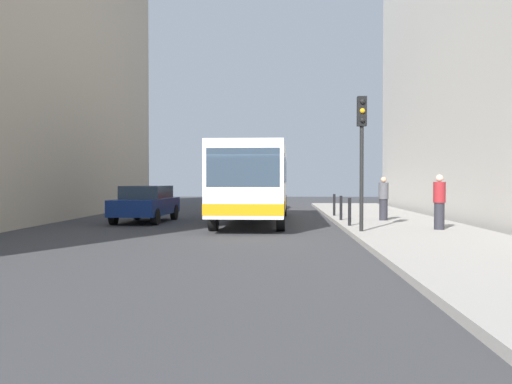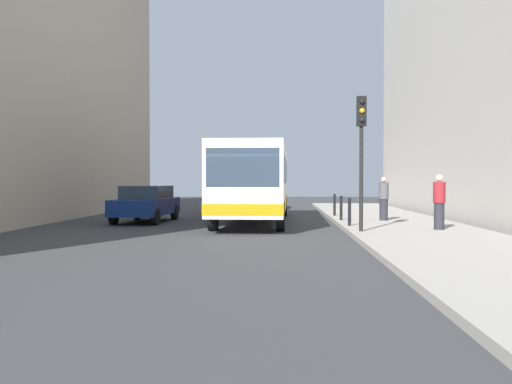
{
  "view_description": "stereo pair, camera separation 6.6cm",
  "coord_description": "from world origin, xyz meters",
  "px_view_note": "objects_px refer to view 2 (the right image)",
  "views": [
    {
      "loc": [
        1.08,
        -18.24,
        1.7
      ],
      "look_at": [
        0.18,
        2.31,
        1.27
      ],
      "focal_mm": 39.23,
      "sensor_mm": 36.0,
      "label": 1
    },
    {
      "loc": [
        1.15,
        -18.23,
        1.7
      ],
      "look_at": [
        0.18,
        2.31,
        1.27
      ],
      "focal_mm": 39.23,
      "sensor_mm": 36.0,
      "label": 2
    }
  ],
  "objects_px": {
    "pedestrian_near_signal": "(439,202)",
    "car_behind_bus": "(264,195)",
    "bus": "(255,180)",
    "bollard_mid": "(341,208)",
    "pedestrian_mid_sidewalk": "(384,199)",
    "bollard_far": "(335,205)",
    "car_beside_bus": "(146,203)",
    "traffic_light": "(361,137)",
    "bollard_near": "(350,212)"
  },
  "relations": [
    {
      "from": "bollard_far",
      "to": "pedestrian_near_signal",
      "type": "relative_size",
      "value": 0.55
    },
    {
      "from": "bus",
      "to": "car_behind_bus",
      "type": "distance_m",
      "value": 11.31
    },
    {
      "from": "car_beside_bus",
      "to": "bollard_near",
      "type": "height_order",
      "value": "car_beside_bus"
    },
    {
      "from": "car_behind_bus",
      "to": "pedestrian_mid_sidewalk",
      "type": "height_order",
      "value": "pedestrian_mid_sidewalk"
    },
    {
      "from": "bus",
      "to": "pedestrian_near_signal",
      "type": "distance_m",
      "value": 7.76
    },
    {
      "from": "bus",
      "to": "bollard_near",
      "type": "height_order",
      "value": "bus"
    },
    {
      "from": "bollard_near",
      "to": "bollard_far",
      "type": "bearing_deg",
      "value": 90.0
    },
    {
      "from": "bollard_far",
      "to": "pedestrian_mid_sidewalk",
      "type": "xyz_separation_m",
      "value": [
        1.64,
        -2.79,
        0.37
      ]
    },
    {
      "from": "car_beside_bus",
      "to": "traffic_light",
      "type": "distance_m",
      "value": 9.91
    },
    {
      "from": "bollard_mid",
      "to": "car_behind_bus",
      "type": "bearing_deg",
      "value": 105.88
    },
    {
      "from": "bus",
      "to": "pedestrian_mid_sidewalk",
      "type": "distance_m",
      "value": 5.16
    },
    {
      "from": "traffic_light",
      "to": "bollard_near",
      "type": "xyz_separation_m",
      "value": [
        -0.1,
        2.11,
        -2.38
      ]
    },
    {
      "from": "car_beside_bus",
      "to": "pedestrian_mid_sidewalk",
      "type": "xyz_separation_m",
      "value": [
        9.5,
        -0.68,
        0.21
      ]
    },
    {
      "from": "bollard_far",
      "to": "pedestrian_mid_sidewalk",
      "type": "relative_size",
      "value": 0.56
    },
    {
      "from": "bus",
      "to": "car_behind_bus",
      "type": "xyz_separation_m",
      "value": [
        0.02,
        11.27,
        -0.94
      ]
    },
    {
      "from": "car_behind_bus",
      "to": "bollard_far",
      "type": "distance_m",
      "value": 9.83
    },
    {
      "from": "bus",
      "to": "car_behind_bus",
      "type": "bearing_deg",
      "value": -89.07
    },
    {
      "from": "pedestrian_near_signal",
      "to": "car_behind_bus",
      "type": "bearing_deg",
      "value": -118.57
    },
    {
      "from": "car_behind_bus",
      "to": "bollard_near",
      "type": "xyz_separation_m",
      "value": [
        3.4,
        -14.69,
        -0.16
      ]
    },
    {
      "from": "car_behind_bus",
      "to": "pedestrian_near_signal",
      "type": "xyz_separation_m",
      "value": [
        6.05,
        -16.06,
        0.24
      ]
    },
    {
      "from": "car_behind_bus",
      "to": "traffic_light",
      "type": "relative_size",
      "value": 1.09
    },
    {
      "from": "traffic_light",
      "to": "pedestrian_near_signal",
      "type": "xyz_separation_m",
      "value": [
        2.55,
        0.74,
        -1.99
      ]
    },
    {
      "from": "car_beside_bus",
      "to": "bollard_near",
      "type": "relative_size",
      "value": 4.72
    },
    {
      "from": "bollard_far",
      "to": "pedestrian_mid_sidewalk",
      "type": "height_order",
      "value": "pedestrian_mid_sidewalk"
    },
    {
      "from": "traffic_light",
      "to": "pedestrian_near_signal",
      "type": "bearing_deg",
      "value": 16.2
    },
    {
      "from": "bollard_near",
      "to": "pedestrian_near_signal",
      "type": "bearing_deg",
      "value": -27.32
    },
    {
      "from": "car_behind_bus",
      "to": "pedestrian_mid_sidewalk",
      "type": "relative_size",
      "value": 2.65
    },
    {
      "from": "traffic_light",
      "to": "pedestrian_mid_sidewalk",
      "type": "distance_m",
      "value": 5.42
    },
    {
      "from": "car_beside_bus",
      "to": "bollard_mid",
      "type": "xyz_separation_m",
      "value": [
        7.86,
        -0.62,
        -0.16
      ]
    },
    {
      "from": "car_beside_bus",
      "to": "car_behind_bus",
      "type": "distance_m",
      "value": 12.18
    },
    {
      "from": "pedestrian_mid_sidewalk",
      "to": "bollard_far",
      "type": "bearing_deg",
      "value": 84.18
    },
    {
      "from": "car_behind_bus",
      "to": "bollard_mid",
      "type": "distance_m",
      "value": 12.43
    },
    {
      "from": "bollard_near",
      "to": "pedestrian_near_signal",
      "type": "relative_size",
      "value": 0.55
    },
    {
      "from": "bus",
      "to": "bollard_near",
      "type": "xyz_separation_m",
      "value": [
        3.42,
        -3.43,
        -1.1
      ]
    },
    {
      "from": "bollard_far",
      "to": "pedestrian_near_signal",
      "type": "height_order",
      "value": "pedestrian_near_signal"
    },
    {
      "from": "bus",
      "to": "bollard_far",
      "type": "height_order",
      "value": "bus"
    },
    {
      "from": "pedestrian_near_signal",
      "to": "pedestrian_mid_sidewalk",
      "type": "bearing_deg",
      "value": -125.23
    },
    {
      "from": "bollard_near",
      "to": "pedestrian_near_signal",
      "type": "distance_m",
      "value": 3.01
    },
    {
      "from": "traffic_light",
      "to": "pedestrian_mid_sidewalk",
      "type": "height_order",
      "value": "traffic_light"
    },
    {
      "from": "car_beside_bus",
      "to": "bollard_mid",
      "type": "relative_size",
      "value": 4.72
    },
    {
      "from": "traffic_light",
      "to": "bollard_far",
      "type": "height_order",
      "value": "traffic_light"
    },
    {
      "from": "traffic_light",
      "to": "bollard_far",
      "type": "xyz_separation_m",
      "value": [
        -0.1,
        7.58,
        -2.38
      ]
    },
    {
      "from": "bus",
      "to": "bollard_mid",
      "type": "bearing_deg",
      "value": 169.6
    },
    {
      "from": "bollard_mid",
      "to": "pedestrian_near_signal",
      "type": "distance_m",
      "value": 4.9
    },
    {
      "from": "bollard_mid",
      "to": "pedestrian_mid_sidewalk",
      "type": "height_order",
      "value": "pedestrian_mid_sidewalk"
    },
    {
      "from": "bus",
      "to": "pedestrian_near_signal",
      "type": "relative_size",
      "value": 6.37
    },
    {
      "from": "car_behind_bus",
      "to": "traffic_light",
      "type": "distance_m",
      "value": 17.3
    },
    {
      "from": "bus",
      "to": "pedestrian_mid_sidewalk",
      "type": "relative_size",
      "value": 6.55
    },
    {
      "from": "car_behind_bus",
      "to": "bus",
      "type": "bearing_deg",
      "value": 87.2
    },
    {
      "from": "traffic_light",
      "to": "pedestrian_near_signal",
      "type": "relative_size",
      "value": 2.36
    }
  ]
}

